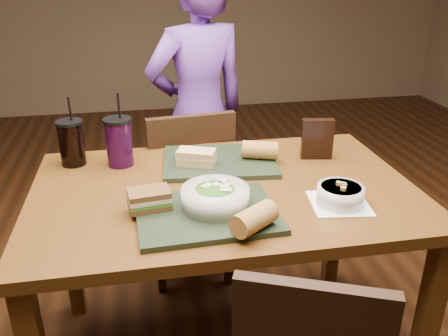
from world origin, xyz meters
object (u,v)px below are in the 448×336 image
Objects in this scene: dining_table at (224,210)px; sandwich_far at (196,157)px; diner at (199,114)px; soup_bowl at (340,195)px; cup_cola at (72,143)px; tray_far at (220,161)px; chip_bag at (317,139)px; chair_far at (191,190)px; tray_near at (207,214)px; cup_berry at (119,142)px; baguette_near at (254,219)px; salad_bowl at (215,196)px; baguette_far at (260,150)px; sandwich_near at (149,199)px.

dining_table is 8.32× the size of sandwich_far.
diner is 1.10m from soup_bowl.
cup_cola reaches higher than dining_table.
tray_far reaches higher than dining_table.
chip_bag reaches higher than tray_far.
tray_far is (0.08, -0.33, 0.27)m from chair_far.
chair_far reaches higher than sandwich_far.
cup_berry reaches higher than tray_near.
cup_cola reaches higher than baguette_near.
soup_bowl is 1.28× the size of chip_bag.
chip_bag is (0.46, 0.35, 0.03)m from salad_bowl.
chair_far is at bearing 87.44° from tray_near.
cup_berry is (-0.28, 0.09, 0.05)m from sandwich_far.
tray_far is 2.67× the size of chip_bag.
baguette_far is (0.15, -0.02, 0.04)m from tray_far.
tray_near is 0.62m from chip_bag.
salad_bowl is at bearing 118.41° from baguette_near.
chip_bag is (0.37, -0.68, 0.09)m from diner.
sandwich_far reaches higher than tray_far.
baguette_near is (0.08, -0.15, -0.00)m from salad_bowl.
sandwich_near reaches higher than sandwich_far.
cup_cola is (-0.27, 0.44, 0.04)m from sandwich_near.
cup_berry is at bearing 102.94° from sandwich_near.
tray_far is 1.49× the size of cup_berry.
baguette_near is at bearing -116.18° from chip_bag.
baguette_far is 0.53m from cup_berry.
chip_bag is at bearing -6.82° from cup_cola.
tray_far is 2.69× the size of sandwich_far.
chair_far is 0.43m from diner.
salad_bowl is at bearing -109.35° from dining_table.
diner is at bearing 128.89° from chip_bag.
diner reaches higher than cup_berry.
tray_far is at bearing -171.49° from chip_bag.
sandwich_far reaches higher than dining_table.
chip_bag is at bearing 2.01° from sandwich_far.
baguette_far reaches higher than sandwich_far.
salad_bowl is 1.04× the size of soup_bowl.
sandwich_near is (-0.59, 0.05, 0.01)m from soup_bowl.
chair_far is (-0.06, 0.53, -0.17)m from dining_table.
salad_bowl is 0.20m from sandwich_near.
sandwich_near reaches higher than tray_far.
tray_far is (-0.01, -0.67, 0.02)m from diner.
dining_table is 0.47m from cup_berry.
tray_near is 0.06m from salad_bowl.
soup_bowl is at bearing -29.63° from cup_cola.
baguette_far is at bearing -8.45° from cup_berry.
soup_bowl is 0.71× the size of cup_berry.
cup_cola is at bearing 170.55° from baguette_far.
tray_near is 0.66m from cup_cola.
sandwich_near is 0.34m from baguette_near.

